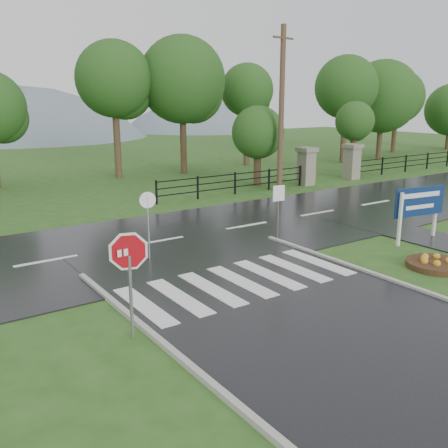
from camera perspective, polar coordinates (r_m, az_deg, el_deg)
ground at (r=10.96m, az=18.16°, el=-14.16°), size 120.00×120.00×0.00m
main_road at (r=18.24m, az=-7.46°, el=-2.08°), size 90.00×8.00×0.04m
walkway at (r=19.70m, az=24.09°, el=-2.01°), size 2.20×11.00×0.04m
crosswalk at (r=14.17m, az=1.92°, el=-6.54°), size 6.50×2.80×0.02m
pillar_west at (r=30.34m, az=9.40°, el=6.62°), size 1.00×1.00×2.24m
pillar_east at (r=33.23m, az=14.42°, el=7.02°), size 1.00×1.00×2.24m
fence_west at (r=27.06m, az=1.28°, el=4.94°), size 9.58×0.08×1.20m
fence_east at (r=41.94m, az=24.20°, el=7.02°), size 20.58×0.08×1.20m
treeline at (r=31.36m, az=-17.68°, el=4.21°), size 83.20×5.20×10.00m
stop_sign at (r=10.65m, az=-10.80°, el=-4.12°), size 1.08×0.35×2.54m
estate_billboard at (r=19.22m, az=21.43°, el=2.12°), size 2.27×0.42×2.01m
flower_bed at (r=16.74m, az=23.11°, el=-4.15°), size 1.82×1.82×0.36m
reg_sign_small at (r=17.90m, az=6.24°, el=2.52°), size 0.46×0.11×2.08m
reg_sign_round at (r=15.91m, az=-8.67°, el=0.74°), size 0.51×0.15×2.24m
utility_pole_east at (r=28.02m, az=6.58°, el=12.92°), size 1.57×0.32×8.85m
entrance_tree_left at (r=29.61m, az=3.90°, el=10.37°), size 3.08×3.08×4.68m
entrance_tree_right at (r=35.35m, az=14.73°, el=11.24°), size 2.62×2.62×4.90m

